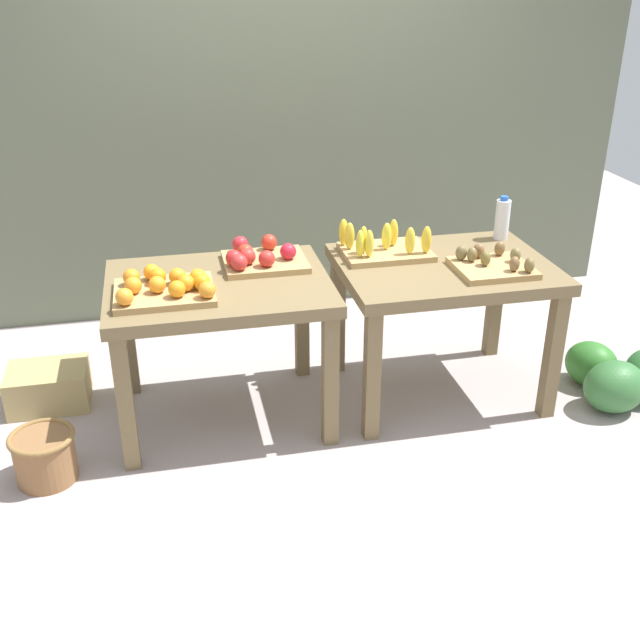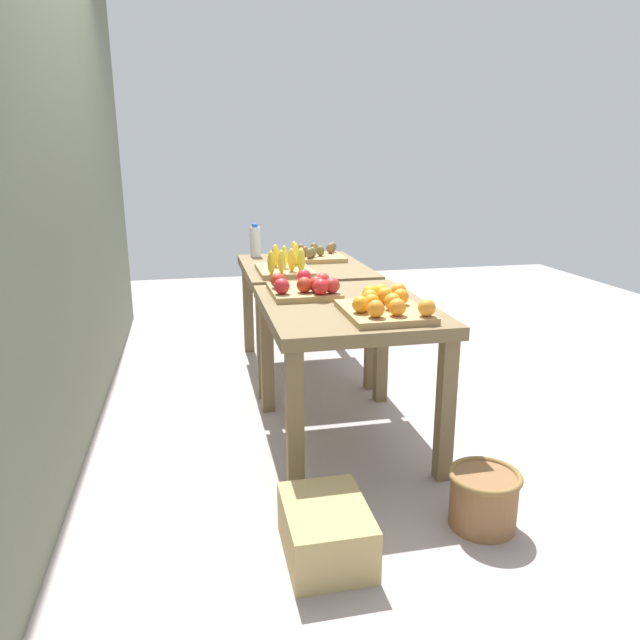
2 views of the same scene
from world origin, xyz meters
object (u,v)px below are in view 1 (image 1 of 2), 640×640
display_table_right (443,283)px  water_bottle (502,219)px  banana_crate (383,247)px  apple_bin (259,257)px  wicker_basket (44,455)px  cardboard_produce_box (49,387)px  display_table_left (220,302)px  kiwi_bin (493,264)px  watermelon_pile (620,376)px  orange_bin (166,287)px

display_table_right → water_bottle: 0.55m
display_table_right → banana_crate: 0.35m
apple_bin → wicker_basket: 1.34m
cardboard_produce_box → display_table_right: bearing=-8.5°
display_table_left → water_bottle: bearing=10.2°
display_table_right → water_bottle: size_ratio=4.45×
water_bottle → wicker_basket: water_bottle is taller
kiwi_bin → wicker_basket: 2.24m
watermelon_pile → banana_crate: bearing=159.8°
kiwi_bin → watermelon_pile: size_ratio=0.59×
display_table_left → water_bottle: (1.54, 0.28, 0.22)m
apple_bin → display_table_right: bearing=-10.1°
orange_bin → watermelon_pile: orange_bin is taller
display_table_left → apple_bin: bearing=36.4°
display_table_left → display_table_right: (1.12, 0.00, 0.00)m
kiwi_bin → wicker_basket: bearing=-174.4°
banana_crate → wicker_basket: size_ratio=1.56×
display_table_left → water_bottle: size_ratio=4.45×
wicker_basket → cardboard_produce_box: bearing=94.3°
orange_bin → apple_bin: (0.46, 0.28, -0.00)m
water_bottle → display_table_left: bearing=-169.8°
apple_bin → water_bottle: size_ratio=1.71×
kiwi_bin → water_bottle: 0.48m
water_bottle → cardboard_produce_box: 2.53m
display_table_left → wicker_basket: (-0.83, -0.35, -0.50)m
kiwi_bin → watermelon_pile: kiwi_bin is taller
orange_bin → banana_crate: 1.12m
orange_bin → water_bottle: water_bottle is taller
kiwi_bin → display_table_left: bearing=173.8°
cardboard_produce_box → wicker_basket: bearing=-85.7°
display_table_right → wicker_basket: bearing=-169.8°
cardboard_produce_box → watermelon_pile: bearing=-11.1°
water_bottle → kiwi_bin: bearing=-118.9°
kiwi_bin → cardboard_produce_box: (-2.19, 0.44, -0.66)m
display_table_left → water_bottle: water_bottle is taller
watermelon_pile → wicker_basket: bearing=-178.4°
apple_bin → kiwi_bin: size_ratio=1.11×
orange_bin → banana_crate: size_ratio=0.99×
wicker_basket → cardboard_produce_box: wicker_basket is taller
display_table_left → display_table_right: same height
orange_bin → banana_crate: banana_crate is taller
water_bottle → display_table_right: bearing=-146.6°
display_table_right → kiwi_bin: (0.19, -0.14, 0.14)m
banana_crate → water_bottle: (0.69, 0.11, 0.06)m
cardboard_produce_box → orange_bin: bearing=-33.2°
water_bottle → orange_bin: bearing=-167.5°
kiwi_bin → wicker_basket: kiwi_bin is taller
display_table_left → display_table_right: size_ratio=1.00×
display_table_left → watermelon_pile: bearing=-7.6°
kiwi_bin → banana_crate: bearing=146.6°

